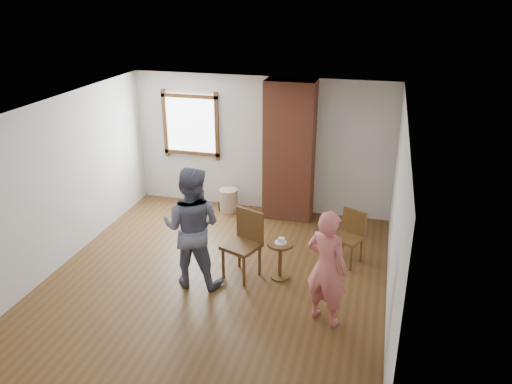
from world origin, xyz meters
TOP-DOWN VIEW (x-y plane):
  - ground at (0.00, 0.00)m, footprint 5.50×5.50m
  - room_shell at (-0.06, 0.61)m, footprint 5.04×5.52m
  - brick_chimney at (0.60, 2.50)m, footprint 0.90×0.50m
  - stoneware_crock at (-0.56, 2.40)m, footprint 0.43×0.43m
  - dark_pot at (-0.69, 2.40)m, footprint 0.21×0.21m
  - dining_chair_left at (0.38, 0.26)m, footprint 0.63×0.63m
  - dining_chair_right at (1.88, 1.06)m, footprint 0.53×0.53m
  - side_table at (0.92, 0.29)m, footprint 0.40×0.40m
  - cake_plate at (0.92, 0.29)m, footprint 0.18×0.18m
  - cake_slice at (0.93, 0.29)m, footprint 0.08×0.07m
  - man at (-0.29, -0.15)m, footprint 0.91×0.72m
  - person_pink at (1.70, -0.57)m, footprint 0.68×0.58m

SIDE VIEW (x-z plane):
  - ground at x=0.00m, z-range 0.00..0.00m
  - dark_pot at x=-0.69m, z-range 0.00..0.17m
  - stoneware_crock at x=-0.56m, z-range 0.00..0.46m
  - side_table at x=0.92m, z-range 0.10..0.70m
  - dining_chair_right at x=1.88m, z-range 0.05..0.92m
  - dining_chair_left at x=0.38m, z-range 0.06..1.10m
  - cake_plate at x=0.92m, z-range 0.60..0.61m
  - cake_slice at x=0.93m, z-range 0.61..0.67m
  - person_pink at x=1.70m, z-range 0.00..1.59m
  - man at x=-0.29m, z-range 0.00..1.82m
  - brick_chimney at x=0.60m, z-range 0.00..2.60m
  - room_shell at x=-0.06m, z-range 0.50..3.12m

